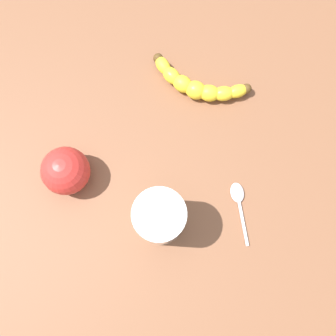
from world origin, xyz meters
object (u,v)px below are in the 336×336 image
Objects in this scene: apple_fruit at (66,171)px; teaspoon at (238,196)px; smoothie_glass at (160,218)px; banana at (197,85)px.

teaspoon is (16.07, -25.45, -3.76)cm from apple_fruit.
apple_fruit is at bearing 74.35° from teaspoon.
smoothie_glass is 1.48× the size of apple_fruit.
banana is at bearing -13.77° from apple_fruit.
smoothie_glass is (-23.85, -10.89, 4.06)cm from banana.
smoothie_glass is 18.20cm from apple_fruit.
smoothie_glass reaches higher than apple_fruit.
banana is 1.53× the size of smoothie_glass.
banana reaches higher than teaspoon.
apple_fruit reaches higher than banana.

